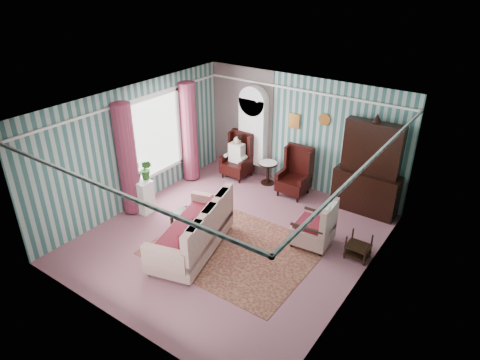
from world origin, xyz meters
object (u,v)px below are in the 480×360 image
Objects in this scene: bookcase at (253,136)px; nest_table at (358,246)px; wingback_right at (294,172)px; sofa at (191,230)px; floral_armchair at (313,225)px; seated_woman at (237,157)px; plant_stand at (141,196)px; wingback_left at (237,156)px; dresser_hutch at (369,166)px; round_side_table at (268,173)px; coffee_table at (189,226)px.

bookcase is 4.37m from nest_table.
wingback_right reaches higher than sofa.
sofa is 2.51m from floral_armchair.
bookcase is at bearing -0.50° from sofa.
seated_woman is 1.28× the size of floral_armchair.
bookcase is 1.79× the size of wingback_right.
wingback_left is at bearing 73.78° from plant_stand.
bookcase reaches higher than floral_armchair.
nest_table is 0.24× the size of sofa.
floral_armchair is at bearing -101.60° from dresser_hutch.
round_side_table is at bearing 9.46° from wingback_left.
floral_armchair is 1.01× the size of coffee_table.
sofa is at bearing -69.87° from wingback_left.
nest_table is (3.82, -1.94, -0.85)m from bookcase.
wingback_left is 1.56× the size of plant_stand.
sofa reaches higher than plant_stand.
coffee_table is (-2.73, -3.13, -0.97)m from dresser_hutch.
bookcase is at bearing 177.89° from dresser_hutch.
dresser_hutch is 3.55m from wingback_left.
dresser_hutch reaches higher than nest_table.
bookcase is 0.70m from seated_woman.
dresser_hutch is 2.00× the size of seated_woman.
floral_armchair is at bearing -27.92° from wingback_left.
round_side_table is 3.60m from nest_table.
seated_woman is at bearing 0.00° from wingback_left.
round_side_table is at bearing 87.46° from coffee_table.
wingback_right is (1.50, -0.39, -0.50)m from bookcase.
seated_woman is 1.29× the size of coffee_table.
wingback_left is at bearing 104.99° from coffee_table.
floral_armchair is at bearing -35.48° from bookcase.
round_side_table is 3.44m from sofa.
wingback_left reaches higher than floral_armchair.
wingback_left is at bearing 5.09° from sofa.
bookcase reaches higher than seated_woman.
dresser_hutch reaches higher than sofa.
plant_stand is at bearing 101.24° from floral_armchair.
round_side_table is at bearing 9.46° from seated_woman.
floral_armchair is (2.21, -1.80, 0.16)m from round_side_table.
plant_stand is 1.58m from coffee_table.
sofa is at bearing -84.99° from round_side_table.
plant_stand is at bearing -108.49° from bookcase.
floral_armchair is at bearing -50.51° from wingback_right.
dresser_hutch is 1.06× the size of sofa.
nest_table reaches higher than coffee_table.
seated_woman is 1.97× the size of round_side_table.
plant_stand is at bearing 60.30° from sofa.
round_side_table is (-2.60, -0.12, -0.88)m from dresser_hutch.
bookcase is 2.44× the size of floral_armchair.
wingback_left is 1.36× the size of floral_armchair.
round_side_table is 0.66× the size of coffee_table.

